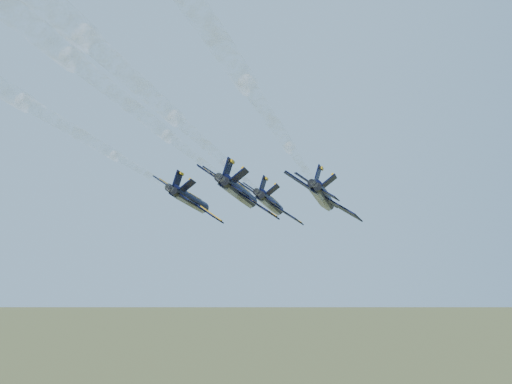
{
  "coord_description": "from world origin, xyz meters",
  "views": [
    {
      "loc": [
        3.22,
        -91.51,
        91.29
      ],
      "look_at": [
        -1.6,
        -0.11,
        99.36
      ],
      "focal_mm": 45.0,
      "sensor_mm": 36.0,
      "label": 1
    }
  ],
  "objects_px": {
    "jet_left": "(190,200)",
    "jet_slot": "(239,192)",
    "jet_lead": "(271,203)",
    "jet_right": "(323,196)"
  },
  "relations": [
    {
      "from": "jet_left",
      "to": "jet_slot",
      "type": "relative_size",
      "value": 1.0
    },
    {
      "from": "jet_lead",
      "to": "jet_slot",
      "type": "bearing_deg",
      "value": -87.27
    },
    {
      "from": "jet_lead",
      "to": "jet_left",
      "type": "xyz_separation_m",
      "value": [
        -11.4,
        -7.03,
        0.0
      ]
    },
    {
      "from": "jet_left",
      "to": "jet_right",
      "type": "xyz_separation_m",
      "value": [
        18.9,
        -4.81,
        0.0
      ]
    },
    {
      "from": "jet_left",
      "to": "jet_right",
      "type": "distance_m",
      "value": 19.51
    },
    {
      "from": "jet_slot",
      "to": "jet_lead",
      "type": "bearing_deg",
      "value": 92.73
    },
    {
      "from": "jet_slot",
      "to": "jet_left",
      "type": "bearing_deg",
      "value": 136.99
    },
    {
      "from": "jet_right",
      "to": "jet_slot",
      "type": "height_order",
      "value": "same"
    },
    {
      "from": "jet_lead",
      "to": "jet_right",
      "type": "relative_size",
      "value": 1.0
    },
    {
      "from": "jet_left",
      "to": "jet_slot",
      "type": "xyz_separation_m",
      "value": [
        8.04,
        -11.84,
        0.0
      ]
    }
  ]
}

